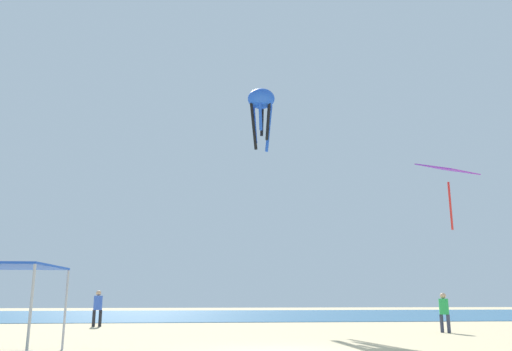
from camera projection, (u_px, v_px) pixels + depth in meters
name	position (u px, v px, depth m)	size (l,w,h in m)	color
ocean_strip	(231.00, 315.00, 42.86)	(110.00, 25.25, 0.03)	#28608C
person_near_tent	(444.00, 309.00, 22.54)	(0.40, 0.40, 1.70)	#33384C
person_leftmost	(98.00, 305.00, 26.91)	(0.46, 0.44, 1.84)	black
kite_octopus_blue	(261.00, 102.00, 34.01)	(2.11, 2.11, 4.22)	blue
kite_diamond_purple	(447.00, 172.00, 28.86)	(3.34, 3.29, 3.84)	purple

